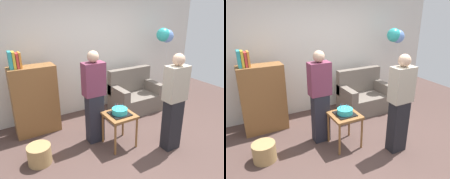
% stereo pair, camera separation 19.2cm
% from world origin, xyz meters
% --- Properties ---
extents(ground_plane, '(8.00, 8.00, 0.00)m').
position_xyz_m(ground_plane, '(0.00, 0.00, 0.00)').
color(ground_plane, '#4C3833').
extents(wall_back, '(6.00, 0.10, 2.70)m').
position_xyz_m(wall_back, '(0.00, 2.05, 1.35)').
color(wall_back, silver).
rests_on(wall_back, ground_plane).
extents(couch, '(1.10, 0.70, 0.96)m').
position_xyz_m(couch, '(0.80, 1.42, 0.34)').
color(couch, '#6B6056').
rests_on(couch, ground_plane).
extents(bookshelf, '(0.80, 0.36, 1.59)m').
position_xyz_m(bookshelf, '(-1.37, 1.56, 0.67)').
color(bookshelf, brown).
rests_on(bookshelf, ground_plane).
extents(side_table, '(0.48, 0.48, 0.59)m').
position_xyz_m(side_table, '(-0.26, 0.40, 0.50)').
color(side_table, brown).
rests_on(side_table, ground_plane).
extents(birthday_cake, '(0.32, 0.32, 0.17)m').
position_xyz_m(birthday_cake, '(-0.26, 0.40, 0.64)').
color(birthday_cake, black).
rests_on(birthday_cake, side_table).
extents(person_blowing_candles, '(0.36, 0.22, 1.63)m').
position_xyz_m(person_blowing_candles, '(-0.56, 0.73, 0.83)').
color(person_blowing_candles, '#23232D').
rests_on(person_blowing_candles, ground_plane).
extents(person_holding_cake, '(0.36, 0.22, 1.63)m').
position_xyz_m(person_holding_cake, '(0.45, -0.11, 0.83)').
color(person_holding_cake, black).
rests_on(person_holding_cake, ground_plane).
extents(wicker_basket, '(0.36, 0.36, 0.30)m').
position_xyz_m(wicker_basket, '(-1.57, 0.61, 0.15)').
color(wicker_basket, '#A88451').
rests_on(wicker_basket, ground_plane).
extents(handbag, '(0.28, 0.14, 0.20)m').
position_xyz_m(handbag, '(1.18, 0.64, 0.10)').
color(handbag, '#473328').
rests_on(handbag, ground_plane).
extents(balloon_bunch, '(0.41, 0.32, 1.84)m').
position_xyz_m(balloon_bunch, '(1.64, 1.44, 1.67)').
color(balloon_bunch, silver).
rests_on(balloon_bunch, ground_plane).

